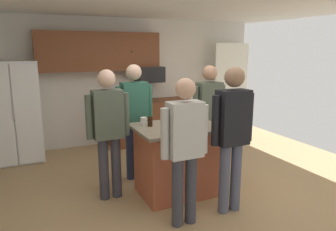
{
  "coord_description": "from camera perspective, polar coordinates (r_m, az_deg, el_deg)",
  "views": [
    {
      "loc": [
        -1.78,
        -3.62,
        1.99
      ],
      "look_at": [
        0.03,
        0.33,
        1.05
      ],
      "focal_mm": 33.32,
      "sensor_mm": 36.0,
      "label": 1
    }
  ],
  "objects": [
    {
      "name": "cabinet_run_upper",
      "position": [
        6.37,
        -12.39,
        11.37
      ],
      "size": [
        2.4,
        0.38,
        0.75
      ],
      "color": "brown"
    },
    {
      "name": "glass_short_whisky",
      "position": [
        4.16,
        -3.3,
        -1.12
      ],
      "size": [
        0.07,
        0.07,
        0.13
      ],
      "color": "black",
      "rests_on": "kitchen_island"
    },
    {
      "name": "person_guest_right",
      "position": [
        3.77,
        11.66,
        -2.64
      ],
      "size": [
        0.57,
        0.24,
        1.79
      ],
      "rotation": [
        0.0,
        0.0,
        2.04
      ],
      "color": "#4C5166",
      "rests_on": "ground"
    },
    {
      "name": "kitchen_island",
      "position": [
        4.34,
        1.67,
        -8.02
      ],
      "size": [
        1.15,
        0.87,
        0.97
      ],
      "color": "#AD5638",
      "rests_on": "ground"
    },
    {
      "name": "person_guest_by_door",
      "position": [
        4.12,
        -10.86,
        -1.87
      ],
      "size": [
        0.57,
        0.23,
        1.73
      ],
      "rotation": [
        0.0,
        0.0,
        -0.27
      ],
      "color": "#383842",
      "rests_on": "ground"
    },
    {
      "name": "glass_stout_tall",
      "position": [
        4.12,
        6.14,
        -1.34
      ],
      "size": [
        0.07,
        0.07,
        0.13
      ],
      "color": "black",
      "rests_on": "kitchen_island"
    },
    {
      "name": "french_door_window_panel",
      "position": [
        7.5,
        11.35,
        5.18
      ],
      "size": [
        0.9,
        0.06,
        2.0
      ],
      "primitive_type": "cube",
      "color": "white",
      "rests_on": "ground"
    },
    {
      "name": "serving_tray",
      "position": [
        4.27,
        3.31,
        -1.4
      ],
      "size": [
        0.44,
        0.3,
        0.04
      ],
      "color": "#B7B7BC",
      "rests_on": "kitchen_island"
    },
    {
      "name": "cabinet_run_lower",
      "position": [
        6.73,
        -3.25,
        -1.02
      ],
      "size": [
        1.8,
        0.63,
        0.9
      ],
      "color": "brown",
      "rests_on": "ground"
    },
    {
      "name": "back_wall",
      "position": [
        6.7,
        -9.16,
        6.17
      ],
      "size": [
        6.4,
        0.1,
        2.6
      ],
      "primitive_type": "cube",
      "color": "silver",
      "rests_on": "ground"
    },
    {
      "name": "person_elder_center",
      "position": [
        3.43,
        3.08,
        -5.07
      ],
      "size": [
        0.57,
        0.22,
        1.68
      ],
      "rotation": [
        0.0,
        0.0,
        1.21
      ],
      "color": "#383842",
      "rests_on": "ground"
    },
    {
      "name": "floor",
      "position": [
        4.5,
        1.42,
        -14.04
      ],
      "size": [
        7.04,
        7.04,
        0.0
      ],
      "primitive_type": "plane",
      "color": "tan",
      "rests_on": "ground"
    },
    {
      "name": "person_guest_left",
      "position": [
        4.71,
        -6.11,
        0.32
      ],
      "size": [
        0.57,
        0.23,
        1.76
      ],
      "rotation": [
        0.0,
        0.0,
        -1.12
      ],
      "color": "#232D4C",
      "rests_on": "ground"
    },
    {
      "name": "refrigerator",
      "position": [
        6.11,
        -26.28,
        0.56
      ],
      "size": [
        0.86,
        0.76,
        1.78
      ],
      "color": "white",
      "rests_on": "ground"
    },
    {
      "name": "person_host_foreground",
      "position": [
        4.93,
        7.47,
        0.61
      ],
      "size": [
        0.57,
        0.23,
        1.74
      ],
      "rotation": [
        0.0,
        0.0,
        -2.62
      ],
      "color": "tan",
      "rests_on": "ground"
    },
    {
      "name": "microwave_over_range",
      "position": [
        6.59,
        -3.42,
        7.51
      ],
      "size": [
        0.56,
        0.4,
        0.32
      ],
      "primitive_type": "cube",
      "color": "black"
    },
    {
      "name": "mug_blue_stoneware",
      "position": [
        4.25,
        -4.45,
        -1.02
      ],
      "size": [
        0.13,
        0.09,
        0.11
      ],
      "color": "white",
      "rests_on": "kitchen_island"
    }
  ]
}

